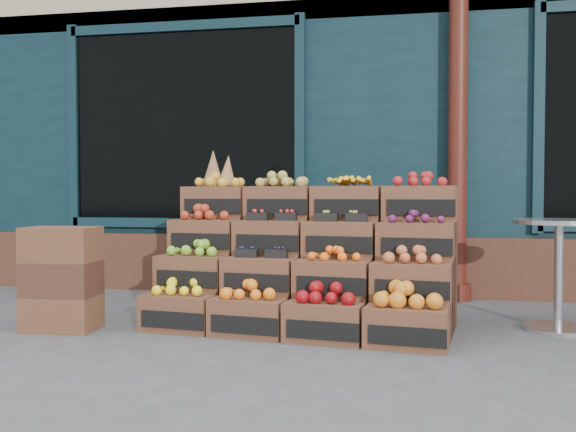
# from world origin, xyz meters

# --- Properties ---
(ground) EXTENTS (60.00, 60.00, 0.00)m
(ground) POSITION_xyz_m (0.00, 0.00, 0.00)
(ground) COLOR #4D4D50
(ground) RESTS_ON ground
(shop_facade) EXTENTS (12.00, 6.24, 4.80)m
(shop_facade) POSITION_xyz_m (0.00, 5.11, 2.40)
(shop_facade) COLOR black
(shop_facade) RESTS_ON ground
(crate_display) EXTENTS (2.36, 1.37, 1.40)m
(crate_display) POSITION_xyz_m (-0.05, 0.61, 0.43)
(crate_display) COLOR brown
(crate_display) RESTS_ON ground
(spare_crates) EXTENTS (0.54, 0.39, 0.78)m
(spare_crates) POSITION_xyz_m (-1.82, 0.10, 0.39)
(spare_crates) COLOR brown
(spare_crates) RESTS_ON ground
(bistro_table) EXTENTS (0.66, 0.66, 0.84)m
(bistro_table) POSITION_xyz_m (1.85, 0.76, 0.52)
(bistro_table) COLOR silver
(bistro_table) RESTS_ON ground
(shopkeeper) EXTENTS (0.79, 0.55, 2.07)m
(shopkeeper) POSITION_xyz_m (-1.10, 2.90, 1.04)
(shopkeeper) COLOR #164F22
(shopkeeper) RESTS_ON ground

